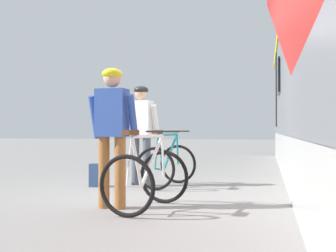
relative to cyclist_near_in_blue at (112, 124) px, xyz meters
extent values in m
plane|color=gray|center=(0.41, 1.13, -1.05)|extent=(80.00, 80.00, 0.00)
cube|color=red|center=(2.18, -1.65, 0.75)|extent=(0.55, 4.46, 1.63)
cube|color=black|center=(2.17, 5.36, 1.20)|extent=(0.04, 1.10, 0.80)
cube|color=black|center=(2.19, 8.68, 1.20)|extent=(0.03, 1.10, 2.29)
cylinder|color=#935B2D|center=(-0.11, 0.00, -0.60)|extent=(0.14, 0.14, 0.90)
cylinder|color=#935B2D|center=(0.11, -0.01, -0.60)|extent=(0.14, 0.14, 0.90)
cube|color=#2D4C9E|center=(0.00, 0.00, 0.15)|extent=(0.39, 0.26, 0.60)
cylinder|color=#2D4C9E|center=(-0.26, 0.05, 0.10)|extent=(0.10, 0.26, 0.56)
cylinder|color=#2D4C9E|center=(0.26, 0.02, 0.10)|extent=(0.10, 0.26, 0.56)
sphere|color=tan|center=(0.00, 0.00, 0.58)|extent=(0.22, 0.22, 0.22)
ellipsoid|color=yellow|center=(0.00, 0.00, 0.64)|extent=(0.27, 0.29, 0.14)
cylinder|color=#4C515B|center=(-0.38, 2.15, -0.60)|extent=(0.14, 0.14, 0.90)
cylinder|color=#4C515B|center=(-0.16, 2.12, -0.60)|extent=(0.14, 0.14, 0.90)
cube|color=white|center=(-0.27, 2.13, 0.15)|extent=(0.41, 0.29, 0.60)
cylinder|color=white|center=(-0.52, 2.21, 0.10)|extent=(0.13, 0.27, 0.56)
cylinder|color=white|center=(0.00, 2.14, 0.10)|extent=(0.13, 0.27, 0.56)
sphere|color=tan|center=(-0.27, 2.13, 0.58)|extent=(0.22, 0.22, 0.22)
ellipsoid|color=black|center=(-0.27, 2.13, 0.64)|extent=(0.29, 0.31, 0.14)
torus|color=black|center=(0.54, 0.51, -0.70)|extent=(0.71, 0.18, 0.71)
torus|color=black|center=(0.36, -0.49, -0.70)|extent=(0.71, 0.18, 0.71)
cylinder|color=white|center=(0.48, 0.16, -0.45)|extent=(0.16, 0.64, 0.63)
cylinder|color=white|center=(0.46, 0.04, -0.15)|extent=(0.19, 0.84, 0.04)
cylinder|color=white|center=(0.40, -0.26, -0.45)|extent=(0.09, 0.28, 0.62)
cylinder|color=white|center=(0.39, -0.32, -0.73)|extent=(0.09, 0.36, 0.08)
cylinder|color=white|center=(0.37, -0.44, -0.42)|extent=(0.05, 0.15, 0.56)
cylinder|color=white|center=(0.54, 0.48, -0.42)|extent=(0.05, 0.09, 0.55)
cylinder|color=black|center=(0.53, 0.46, -0.09)|extent=(0.48, 0.11, 0.02)
cube|color=#4C2D19|center=(0.38, -0.41, -0.10)|extent=(0.14, 0.25, 0.06)
torus|color=black|center=(0.29, 2.66, -0.70)|extent=(0.71, 0.17, 0.71)
torus|color=black|center=(0.12, 1.65, -0.70)|extent=(0.71, 0.17, 0.71)
cylinder|color=#197A7F|center=(0.23, 2.31, -0.45)|extent=(0.15, 0.64, 0.63)
cylinder|color=#197A7F|center=(0.21, 2.19, -0.15)|extent=(0.18, 0.84, 0.04)
cylinder|color=#197A7F|center=(0.16, 1.89, -0.45)|extent=(0.09, 0.28, 0.62)
cylinder|color=#197A7F|center=(0.15, 1.83, -0.73)|extent=(0.09, 0.36, 0.08)
cylinder|color=#197A7F|center=(0.13, 1.71, -0.42)|extent=(0.05, 0.15, 0.56)
cylinder|color=#197A7F|center=(0.28, 2.63, -0.42)|extent=(0.05, 0.09, 0.55)
cylinder|color=black|center=(0.28, 2.61, -0.09)|extent=(0.48, 0.10, 0.02)
cube|color=#4C2D19|center=(0.13, 1.74, -0.10)|extent=(0.14, 0.25, 0.06)
cube|color=navy|center=(-0.97, 1.86, -0.85)|extent=(0.30, 0.21, 0.40)
camera|label=1|loc=(1.90, -5.00, -0.07)|focal=45.11mm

